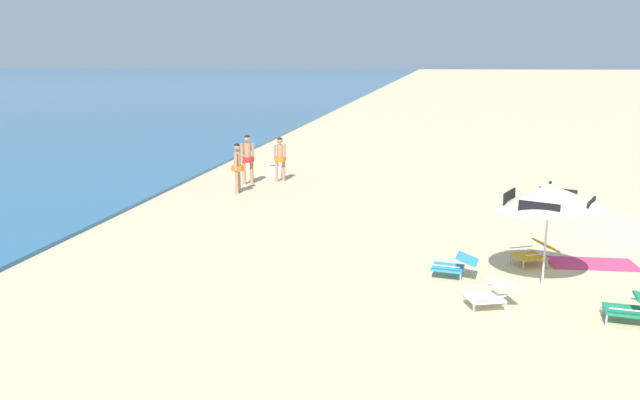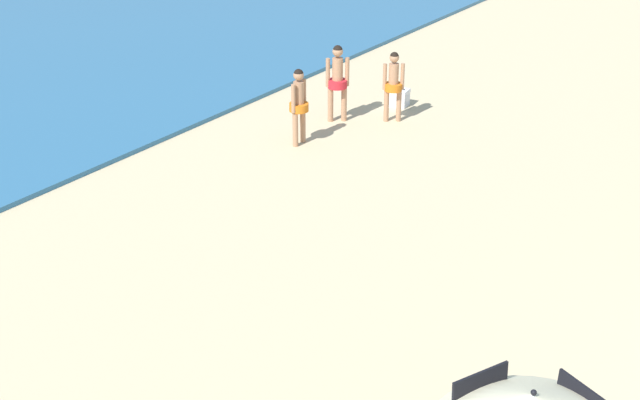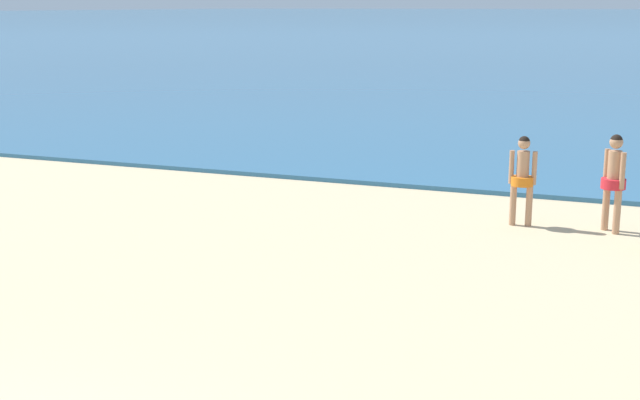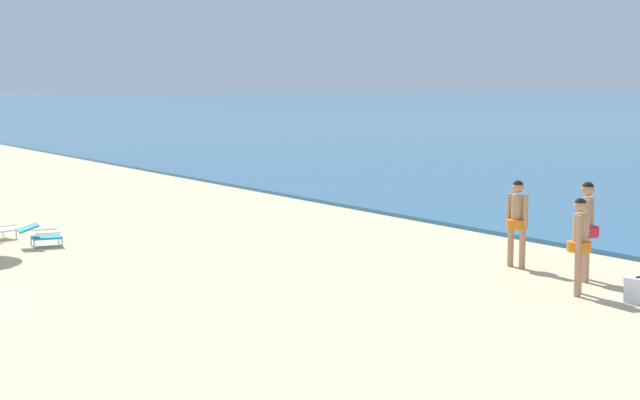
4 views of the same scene
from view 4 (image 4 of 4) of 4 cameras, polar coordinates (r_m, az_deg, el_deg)
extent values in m
cylinder|color=silver|center=(22.83, -18.23, -1.85)|extent=(0.03, 0.03, 0.18)
cylinder|color=silver|center=(22.43, -17.52, -1.97)|extent=(0.03, 0.03, 0.18)
cylinder|color=silver|center=(22.21, -18.08, -1.48)|extent=(0.20, 0.52, 0.02)
cube|color=teal|center=(21.15, -15.87, -2.13)|extent=(0.61, 0.68, 0.04)
cube|color=teal|center=(21.07, -16.88, -1.59)|extent=(0.56, 0.49, 0.17)
cylinder|color=silver|center=(21.45, -15.20, -2.28)|extent=(0.03, 0.03, 0.18)
cylinder|color=silver|center=(20.97, -15.00, -2.48)|extent=(0.03, 0.03, 0.18)
cylinder|color=silver|center=(21.37, -16.71, -2.36)|extent=(0.03, 0.03, 0.18)
cylinder|color=silver|center=(20.89, -16.54, -2.56)|extent=(0.03, 0.03, 0.18)
cylinder|color=silver|center=(21.41, -15.99, -1.70)|extent=(0.11, 0.54, 0.02)
cylinder|color=silver|center=(20.86, -15.78, -1.91)|extent=(0.11, 0.54, 0.02)
cylinder|color=tan|center=(17.25, 15.44, -3.33)|extent=(0.12, 0.12, 0.85)
cylinder|color=tan|center=(17.55, 15.42, -3.16)|extent=(0.12, 0.12, 0.85)
cylinder|color=red|center=(17.33, 15.48, -1.79)|extent=(0.42, 0.42, 0.18)
cylinder|color=tan|center=(17.29, 15.51, -0.87)|extent=(0.23, 0.23, 0.60)
cylinder|color=tan|center=(17.08, 15.52, -1.03)|extent=(0.09, 0.09, 0.64)
cylinder|color=tan|center=(17.50, 15.49, -0.84)|extent=(0.09, 0.09, 0.64)
sphere|color=tan|center=(17.24, 15.55, 0.61)|extent=(0.23, 0.23, 0.23)
sphere|color=black|center=(17.24, 15.56, 0.70)|extent=(0.21, 0.21, 0.21)
cylinder|color=tan|center=(18.45, 11.21, -2.64)|extent=(0.12, 0.12, 0.80)
cylinder|color=tan|center=(18.27, 11.88, -2.75)|extent=(0.12, 0.12, 0.80)
cylinder|color=orange|center=(18.29, 11.57, -1.39)|extent=(0.40, 0.40, 0.17)
cylinder|color=tan|center=(18.26, 11.59, -0.57)|extent=(0.22, 0.22, 0.57)
cylinder|color=tan|center=(18.39, 11.12, -0.56)|extent=(0.09, 0.09, 0.60)
cylinder|color=tan|center=(18.13, 12.07, -0.69)|extent=(0.09, 0.09, 0.60)
sphere|color=tan|center=(18.21, 11.62, 0.76)|extent=(0.22, 0.22, 0.22)
sphere|color=black|center=(18.21, 11.62, 0.84)|extent=(0.20, 0.20, 0.20)
cylinder|color=tan|center=(16.07, 15.00, -4.18)|extent=(0.11, 0.11, 0.78)
cylinder|color=tan|center=(16.34, 15.05, -4.00)|extent=(0.11, 0.11, 0.78)
cylinder|color=orange|center=(16.13, 15.07, -2.66)|extent=(0.39, 0.39, 0.16)
cylinder|color=tan|center=(16.10, 15.10, -1.77)|extent=(0.21, 0.21, 0.55)
cylinder|color=tan|center=(15.91, 15.06, -1.93)|extent=(0.08, 0.08, 0.58)
cylinder|color=tan|center=(16.29, 15.13, -1.73)|extent=(0.08, 0.08, 0.58)
sphere|color=tan|center=(16.04, 15.14, -0.31)|extent=(0.21, 0.21, 0.21)
sphere|color=black|center=(16.04, 15.14, -0.22)|extent=(0.19, 0.19, 0.19)
camera|label=1|loc=(32.70, -21.83, 7.70)|focal=34.96mm
camera|label=2|loc=(27.31, -29.97, 14.63)|focal=51.65mm
camera|label=3|loc=(10.91, -48.90, 7.33)|focal=49.09mm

